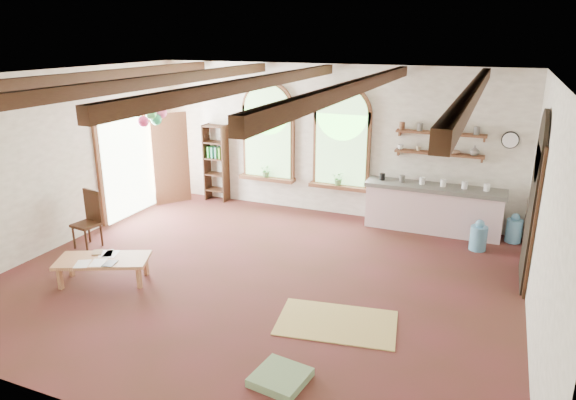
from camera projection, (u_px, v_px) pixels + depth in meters
The scene contains 27 objects.
floor at pixel (259, 277), 8.38m from camera, with size 8.00×8.00×0.00m, color #582425.
ceiling_beams at pixel (256, 83), 7.42m from camera, with size 6.20×6.80×0.18m, color #3C2513, non-canonical shape.
window_left at pixel (268, 135), 11.39m from camera, with size 1.30×0.28×2.20m.
window_right at pixel (341, 141), 10.77m from camera, with size 1.30×0.28×2.20m.
left_doorway at pixel (129, 162), 11.05m from camera, with size 0.10×1.90×2.50m, color brown.
right_doorway at pixel (531, 216), 7.91m from camera, with size 0.10×1.30×2.40m, color black.
kitchen_counter at pixel (433, 208), 10.20m from camera, with size 2.68×0.62×0.94m.
wall_shelf_lower at pixel (439, 154), 10.02m from camera, with size 1.70×0.24×0.04m, color brown.
wall_shelf_upper at pixel (441, 133), 9.90m from camera, with size 1.70×0.24×0.04m, color brown.
wall_clock at pixel (510, 140), 9.52m from camera, with size 0.32×0.32×0.04m, color black.
bookshelf at pixel (216, 163), 12.00m from camera, with size 0.53×0.32×1.80m.
coffee_table at pixel (103, 261), 8.10m from camera, with size 1.55×1.17×0.40m.
side_chair at pixel (88, 231), 9.47m from camera, with size 0.48×0.48×1.06m.
floor_mat at pixel (337, 323), 7.02m from camera, with size 1.61×0.99×0.02m, color tan.
floor_cushion at pixel (280, 377), 5.84m from camera, with size 0.58×0.58×0.10m, color gray.
water_jug_a at pixel (478, 237), 9.35m from camera, with size 0.30×0.30×0.58m.
water_jug_b at pixel (514, 230), 9.71m from camera, with size 0.30×0.30×0.57m.
balloon_cluster at pixel (149, 111), 10.12m from camera, with size 0.73×0.81×1.14m.
table_book at pixel (92, 253), 8.28m from camera, with size 0.16×0.23×0.02m, color olive.
tablet at pixel (110, 263), 7.90m from camera, with size 0.17×0.24×0.01m, color black.
potted_plant_left at pixel (266, 170), 11.54m from camera, with size 0.27×0.23×0.30m, color #598C4C.
potted_plant_right at pixel (339, 178), 10.92m from camera, with size 0.27×0.23×0.30m, color #598C4C.
shelf_cup_a at pixel (401, 147), 10.28m from camera, with size 0.12×0.10×0.10m, color white.
shelf_cup_b at pixel (418, 148), 10.15m from camera, with size 0.10×0.10×0.09m, color beige.
shelf_bowl_a at pixel (436, 151), 10.03m from camera, with size 0.22×0.22×0.05m, color beige.
shelf_bowl_b at pixel (455, 152), 9.90m from camera, with size 0.20×0.20×0.06m, color #8C664C.
shelf_vase at pixel (475, 150), 9.75m from camera, with size 0.18×0.18×0.19m, color slate.
Camera 1 is at (3.35, -6.82, 3.78)m, focal length 32.00 mm.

